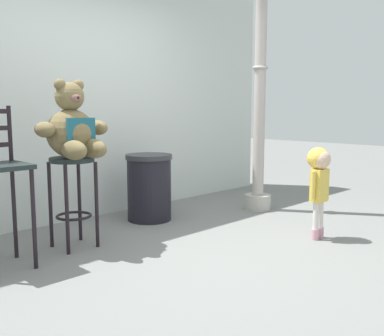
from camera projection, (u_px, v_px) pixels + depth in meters
ground_plane at (196, 256)px, 3.60m from camera, size 24.00×24.00×0.00m
building_wall at (70, 81)px, 4.75m from camera, size 6.02×0.30×3.00m
bar_stool_with_teddy at (73, 184)px, 3.79m from camera, size 0.38×0.38×0.79m
teddy_bear at (73, 129)px, 3.70m from camera, size 0.64×0.57×0.66m
child_walking at (319, 173)px, 4.02m from camera, size 0.27×0.22×0.85m
trash_bin at (149, 187)px, 4.75m from camera, size 0.50×0.50×0.72m
lamppost at (259, 113)px, 5.14m from camera, size 0.31×0.31×2.89m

